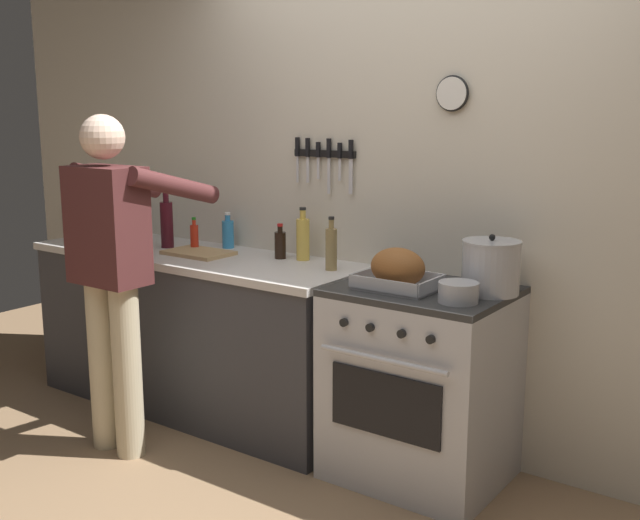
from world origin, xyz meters
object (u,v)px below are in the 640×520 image
at_px(stock_pot, 491,267).
at_px(cutting_board, 199,253).
at_px(person_cook, 113,264).
at_px(bottle_cooking_oil, 303,238).
at_px(roasting_pan, 398,270).
at_px(bottle_soy_sauce, 280,244).
at_px(stove, 420,384).
at_px(bottle_vinegar, 331,248).
at_px(bottle_dish_soap, 228,233).
at_px(bottle_hot_sauce, 194,237).
at_px(bottle_wine_red, 167,223).
at_px(saucepan, 458,292).

distance_m(stock_pot, cutting_board, 1.66).
xyz_separation_m(person_cook, bottle_cooking_oil, (0.53, 0.81, 0.06)).
distance_m(roasting_pan, bottle_soy_sauce, 0.89).
relative_size(person_cook, roasting_pan, 4.72).
xyz_separation_m(person_cook, stock_pot, (1.63, 0.70, 0.06)).
distance_m(stove, bottle_soy_sauce, 1.09).
bearing_deg(cutting_board, bottle_cooking_oil, 21.17).
bearing_deg(bottle_vinegar, cutting_board, -173.60).
bearing_deg(bottle_dish_soap, stove, -9.31).
bearing_deg(bottle_cooking_oil, bottle_vinegar, -24.64).
bearing_deg(stock_pot, bottle_soy_sauce, 176.52).
bearing_deg(bottle_soy_sauce, bottle_cooking_oil, 18.39).
relative_size(bottle_soy_sauce, bottle_hot_sauce, 1.00).
bearing_deg(bottle_hot_sauce, bottle_wine_red, -172.29).
height_order(roasting_pan, bottle_cooking_oil, bottle_cooking_oil).
relative_size(roasting_pan, bottle_hot_sauce, 1.88).
distance_m(person_cook, stock_pot, 1.78).
height_order(roasting_pan, bottle_vinegar, bottle_vinegar).
xyz_separation_m(stove, bottle_cooking_oil, (-0.82, 0.20, 0.57)).
xyz_separation_m(stove, person_cook, (-1.35, -0.62, 0.50)).
bearing_deg(roasting_pan, bottle_vinegar, 161.41).
relative_size(stove, bottle_hot_sauce, 4.82).
bearing_deg(cutting_board, stock_pot, 3.47).
distance_m(stove, bottle_wine_red, 1.77).
bearing_deg(person_cook, roasting_pan, -66.33).
distance_m(stove, saucepan, 0.56).
xyz_separation_m(bottle_soy_sauce, bottle_hot_sauce, (-0.54, -0.09, -0.00)).
bearing_deg(bottle_hot_sauce, person_cook, -79.42).
height_order(saucepan, bottle_hot_sauce, bottle_hot_sauce).
height_order(bottle_dish_soap, bottle_hot_sauce, bottle_dish_soap).
relative_size(person_cook, bottle_soy_sauce, 8.87).
relative_size(person_cook, bottle_hot_sauce, 8.89).
height_order(person_cook, bottle_wine_red, person_cook).
height_order(cutting_board, bottle_vinegar, bottle_vinegar).
xyz_separation_m(stove, stock_pot, (0.28, 0.08, 0.57)).
distance_m(person_cook, bottle_dish_soap, 0.84).
xyz_separation_m(saucepan, bottle_vinegar, (-0.79, 0.21, 0.07)).
xyz_separation_m(stove, bottle_soy_sauce, (-0.94, 0.16, 0.53)).
relative_size(roasting_pan, bottle_vinegar, 1.32).
xyz_separation_m(stock_pot, bottle_vinegar, (-0.83, -0.01, -0.01)).
bearing_deg(person_cook, saucepan, -72.41).
bearing_deg(saucepan, bottle_vinegar, 164.88).
relative_size(bottle_vinegar, bottle_hot_sauce, 1.43).
height_order(stove, bottle_wine_red, bottle_wine_red).
xyz_separation_m(bottle_vinegar, bottle_hot_sauce, (-0.93, -0.01, -0.03)).
relative_size(stove, bottle_wine_red, 2.71).
distance_m(stock_pot, bottle_hot_sauce, 1.76).
xyz_separation_m(saucepan, bottle_soy_sauce, (-1.18, 0.30, 0.03)).
bearing_deg(roasting_pan, bottle_wine_red, 175.73).
distance_m(roasting_pan, bottle_vinegar, 0.49).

